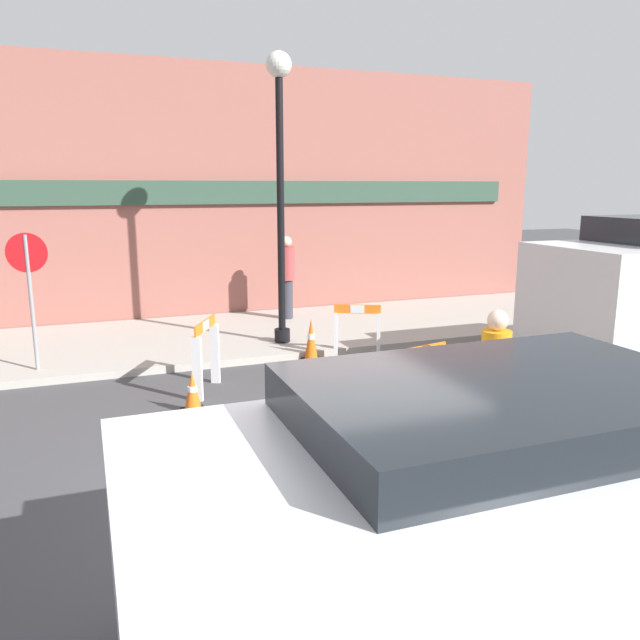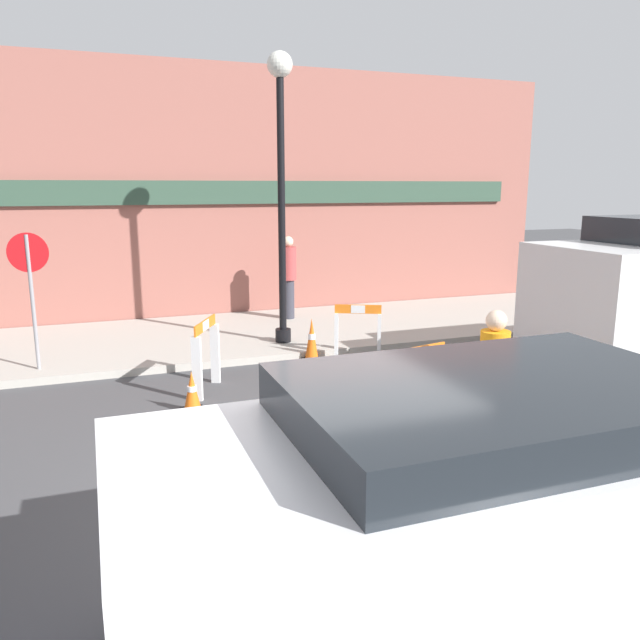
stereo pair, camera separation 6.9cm
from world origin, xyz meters
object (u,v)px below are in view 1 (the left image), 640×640
Objects in this scene: person_worker at (494,376)px; person_pedestrian at (287,275)px; parked_car_1 at (498,500)px; stop_sign at (29,279)px; streetlamp_post at (280,160)px.

person_pedestrian is (-0.11, 7.16, 0.20)m from person_worker.
stop_sign is at bearing 112.96° from parked_car_1.
person_pedestrian is (0.72, 1.95, -2.28)m from streetlamp_post.
parked_car_1 is (-1.81, -2.52, 0.13)m from person_worker.
streetlamp_post reaches higher than stop_sign.
person_pedestrian is 9.83m from parked_car_1.
parked_car_1 is at bearing -97.26° from streetlamp_post.
streetlamp_post reaches higher than person_pedestrian.
stop_sign is at bearing 34.34° from person_pedestrian.
person_pedestrian is (4.83, 2.31, -0.47)m from stop_sign.
streetlamp_post is 5.83m from person_worker.
person_worker is at bearing 99.64° from person_pedestrian.
stop_sign reaches higher than person_worker.
person_worker is 3.11m from parked_car_1.
stop_sign is at bearing 24.47° from person_worker.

